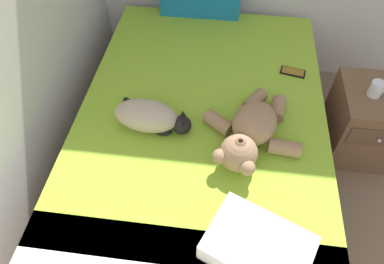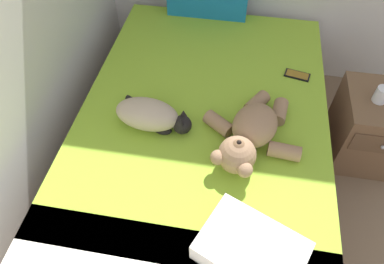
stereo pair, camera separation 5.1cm
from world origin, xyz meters
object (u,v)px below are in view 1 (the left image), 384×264
object	(u,v)px
throw_pillow	(258,248)
teddy_bear	(250,132)
bed	(201,141)
cat	(150,117)
mug	(377,89)
cell_phone	(293,72)
nightstand	(364,122)

from	to	relation	value
throw_pillow	teddy_bear	bearing A→B (deg)	94.58
bed	throw_pillow	distance (m)	0.89
bed	cat	world-z (taller)	cat
bed	mug	bearing A→B (deg)	16.56
cat	cell_phone	world-z (taller)	cat
cell_phone	nightstand	distance (m)	0.61
throw_pillow	mug	xyz separation A→B (m)	(0.69, 1.06, -0.06)
mug	teddy_bear	bearing A→B (deg)	-146.29
cat	teddy_bear	distance (m)	0.52
bed	mug	distance (m)	1.08
bed	teddy_bear	distance (m)	0.49
teddy_bear	cell_phone	world-z (taller)	teddy_bear
teddy_bear	bed	bearing A→B (deg)	142.53
cell_phone	mug	bearing A→B (deg)	-9.86
teddy_bear	throw_pillow	xyz separation A→B (m)	(0.05, -0.57, -0.03)
teddy_bear	nightstand	xyz separation A→B (m)	(0.78, 0.51, -0.39)
cat	teddy_bear	size ratio (longest dim) A/B	0.69
cat	mug	distance (m)	1.33
throw_pillow	cell_phone	bearing A→B (deg)	79.50
cat	teddy_bear	world-z (taller)	teddy_bear
cell_phone	throw_pillow	distance (m)	1.17
bed	cat	bearing A→B (deg)	-150.37
nightstand	teddy_bear	bearing A→B (deg)	-146.99
cell_phone	throw_pillow	xyz separation A→B (m)	(-0.21, -1.15, 0.05)
teddy_bear	throw_pillow	distance (m)	0.57
cell_phone	mug	size ratio (longest dim) A/B	1.33
cell_phone	mug	world-z (taller)	mug
teddy_bear	nightstand	size ratio (longest dim) A/B	1.19
cat	throw_pillow	xyz separation A→B (m)	(0.56, -0.62, -0.02)
teddy_bear	mug	world-z (taller)	teddy_bear
cat	throw_pillow	bearing A→B (deg)	-47.85
throw_pillow	mug	bearing A→B (deg)	56.86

